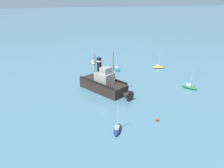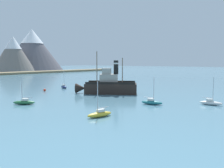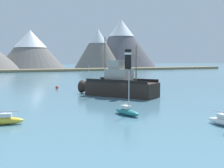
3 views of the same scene
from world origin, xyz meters
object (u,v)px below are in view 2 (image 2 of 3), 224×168
Objects in this scene: sailboat_white at (211,103)px; mooring_buoy at (45,90)px; sailboat_yellow at (100,114)px; sailboat_teal at (152,102)px; sailboat_green at (24,102)px; old_tugboat at (108,86)px; sailboat_navy at (64,87)px.

sailboat_white is 7.48× the size of mooring_buoy.
sailboat_teal is (12.73, -1.17, 0.00)m from sailboat_yellow.
sailboat_yellow is at bearing -113.46° from mooring_buoy.
sailboat_green is (-13.71, 17.87, 0.00)m from sailboat_teal.
mooring_buoy is at bearing 98.58° from sailboat_white.
sailboat_white is at bearing -91.64° from old_tugboat.
sailboat_teal is at bearing -113.52° from old_tugboat.
sailboat_navy is at bearing 56.49° from sailboat_yellow.
old_tugboat is 23.39m from sailboat_white.
sailboat_yellow is 7.48× the size of mooring_buoy.
sailboat_green is 32.71m from sailboat_white.
sailboat_teal and sailboat_navy have the same top height.
sailboat_teal is 33.11m from sailboat_navy.
old_tugboat is at bearing 66.48° from sailboat_teal.
sailboat_green and sailboat_white have the same top height.
sailboat_teal is 7.48× the size of mooring_buoy.
sailboat_teal is 1.00× the size of sailboat_green.
sailboat_navy is (1.28, 17.19, -1.40)m from old_tugboat.
sailboat_yellow is at bearing -144.34° from old_tugboat.
old_tugboat is at bearing 88.36° from sailboat_white.
sailboat_teal is 22.52m from sailboat_green.
sailboat_teal is at bearing -5.27° from sailboat_yellow.
sailboat_yellow is 1.00× the size of sailboat_green.
old_tugboat reaches higher than mooring_buoy.
sailboat_navy is (20.53, 31.01, 0.00)m from sailboat_yellow.
sailboat_yellow is 16.73m from sailboat_green.
mooring_buoy is at bearing 112.84° from old_tugboat.
sailboat_yellow and sailboat_teal have the same top height.
sailboat_teal is 1.00× the size of sailboat_navy.
old_tugboat is 2.84× the size of sailboat_navy.
old_tugboat is 21.28× the size of mooring_buoy.
old_tugboat reaches higher than sailboat_yellow.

